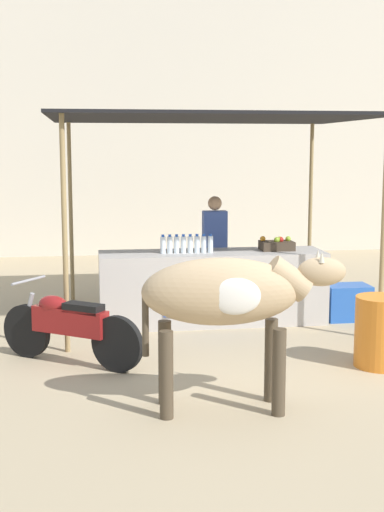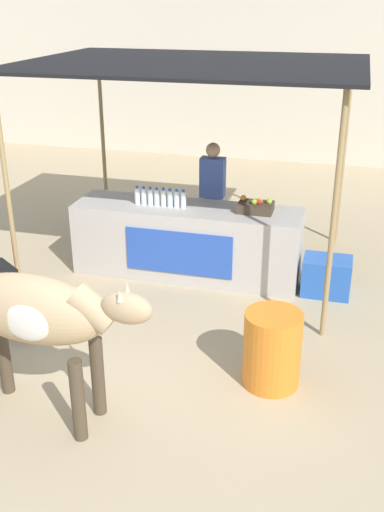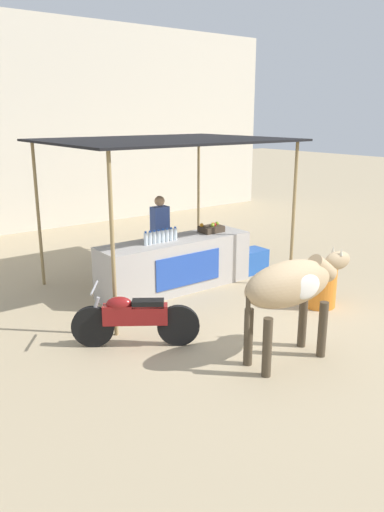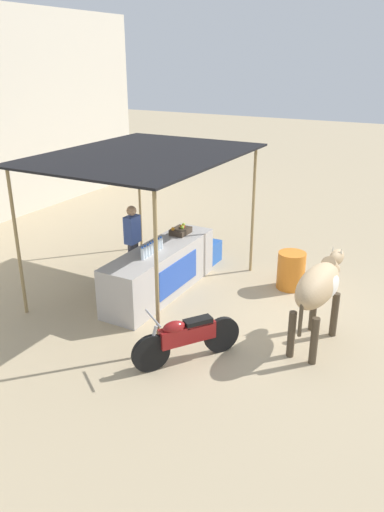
# 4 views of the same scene
# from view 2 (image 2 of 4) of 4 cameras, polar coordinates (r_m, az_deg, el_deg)

# --- Properties ---
(ground_plane) EXTENTS (60.00, 60.00, 0.00)m
(ground_plane) POSITION_cam_2_polar(r_m,az_deg,el_deg) (6.36, -5.85, -9.91)
(ground_plane) COLOR tan
(building_wall_far) EXTENTS (16.00, 0.50, 5.72)m
(building_wall_far) POSITION_cam_2_polar(r_m,az_deg,el_deg) (13.88, 7.33, 20.84)
(building_wall_far) COLOR beige
(building_wall_far) RESTS_ON ground
(stall_counter) EXTENTS (3.00, 0.82, 0.96)m
(stall_counter) POSITION_cam_2_polar(r_m,az_deg,el_deg) (7.99, -0.47, 1.42)
(stall_counter) COLOR #B2ADA8
(stall_counter) RESTS_ON ground
(stall_awning) EXTENTS (4.20, 3.20, 2.75)m
(stall_awning) POSITION_cam_2_polar(r_m,az_deg,el_deg) (7.73, 0.10, 17.20)
(stall_awning) COLOR black
(stall_awning) RESTS_ON ground
(water_bottle_row) EXTENTS (0.70, 0.07, 0.25)m
(water_bottle_row) POSITION_cam_2_polar(r_m,az_deg,el_deg) (7.84, -3.06, 5.57)
(water_bottle_row) COLOR silver
(water_bottle_row) RESTS_ON stall_counter
(fruit_crate) EXTENTS (0.44, 0.32, 0.18)m
(fruit_crate) POSITION_cam_2_polar(r_m,az_deg,el_deg) (7.67, 6.10, 4.71)
(fruit_crate) COLOR #3F3326
(fruit_crate) RESTS_ON stall_counter
(vendor_behind_counter) EXTENTS (0.34, 0.22, 1.65)m
(vendor_behind_counter) POSITION_cam_2_polar(r_m,az_deg,el_deg) (8.51, 1.95, 5.47)
(vendor_behind_counter) COLOR #383842
(vendor_behind_counter) RESTS_ON ground
(cooler_box) EXTENTS (0.60, 0.44, 0.48)m
(cooler_box) POSITION_cam_2_polar(r_m,az_deg,el_deg) (7.75, 12.69, -1.88)
(cooler_box) COLOR blue
(cooler_box) RESTS_ON ground
(water_barrel) EXTENTS (0.56, 0.56, 0.76)m
(water_barrel) POSITION_cam_2_polar(r_m,az_deg,el_deg) (5.87, 7.64, -8.77)
(water_barrel) COLOR orange
(water_barrel) RESTS_ON ground
(cow) EXTENTS (1.84, 0.61, 1.44)m
(cow) POSITION_cam_2_polar(r_m,az_deg,el_deg) (5.22, -14.52, -5.47)
(cow) COLOR tan
(cow) RESTS_ON ground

